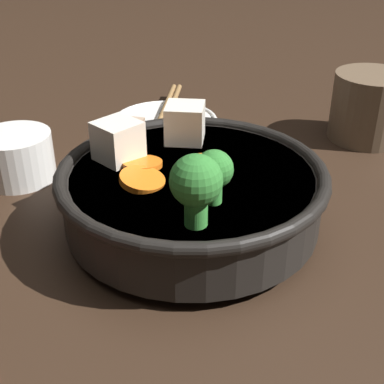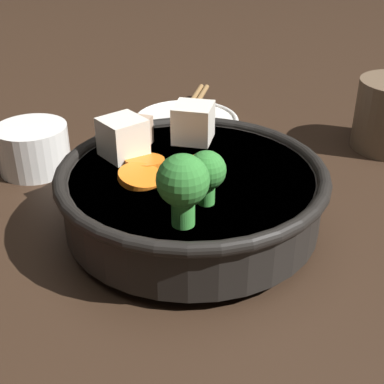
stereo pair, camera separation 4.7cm
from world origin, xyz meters
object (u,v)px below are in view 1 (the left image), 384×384
(stirfry_bowl, at_px, (191,189))
(side_saucer, at_px, (165,123))
(tea_cup, at_px, (16,156))
(dark_mug, at_px, (370,106))
(chopsticks_pair, at_px, (165,116))

(stirfry_bowl, bearing_deg, side_saucer, 48.11)
(stirfry_bowl, bearing_deg, tea_cup, 101.81)
(stirfry_bowl, relative_size, side_saucer, 1.75)
(dark_mug, bearing_deg, stirfry_bowl, 173.18)
(tea_cup, bearing_deg, chopsticks_pair, -7.90)
(chopsticks_pair, bearing_deg, stirfry_bowl, -131.89)
(side_saucer, distance_m, tea_cup, 0.20)
(stirfry_bowl, relative_size, chopsticks_pair, 1.19)
(stirfry_bowl, height_order, tea_cup, stirfry_bowl)
(chopsticks_pair, bearing_deg, dark_mug, -56.96)
(stirfry_bowl, distance_m, side_saucer, 0.24)
(side_saucer, distance_m, chopsticks_pair, 0.01)
(stirfry_bowl, height_order, chopsticks_pair, stirfry_bowl)
(side_saucer, bearing_deg, dark_mug, -56.96)
(tea_cup, xyz_separation_m, dark_mug, (0.34, -0.24, 0.01))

